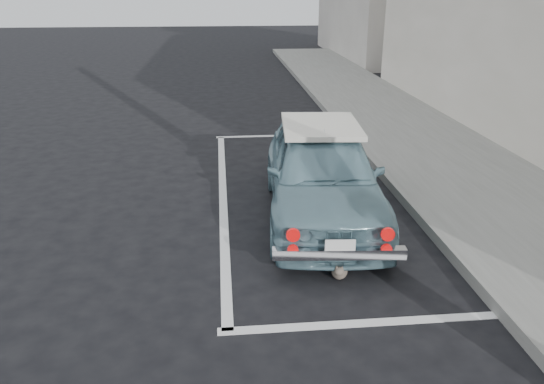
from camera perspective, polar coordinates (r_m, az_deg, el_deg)
The scene contains 7 objects.
ground at distance 5.78m, azimuth 4.23°, elevation -11.31°, with size 80.00×80.00×0.00m, color black.
sidewalk at distance 8.49m, azimuth 23.66°, elevation -1.50°, with size 2.80×40.00×0.15m, color slate.
pline_rear at distance 5.48m, azimuth 10.45°, elevation -13.66°, with size 3.00×0.12×0.01m, color silver.
pline_front at distance 11.79m, azimuth 1.34°, elevation 6.09°, with size 3.00×0.12×0.01m, color silver.
pline_side at distance 8.38m, azimuth -5.30°, elevation -0.49°, with size 0.12×7.00×0.01m, color silver.
retro_coupe at distance 7.46m, azimuth 5.42°, elevation 2.09°, with size 1.85×3.96×1.31m.
cat at distance 6.12m, azimuth 7.27°, elevation -8.33°, with size 0.25×0.40×0.22m.
Camera 1 is at (-0.89, -4.78, 3.12)m, focal length 35.00 mm.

